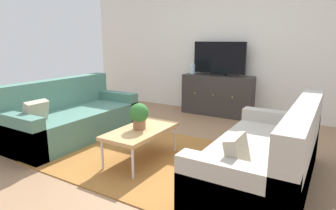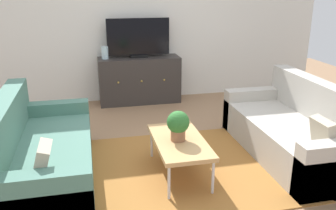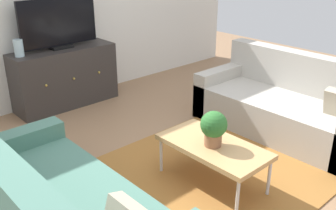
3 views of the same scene
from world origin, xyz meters
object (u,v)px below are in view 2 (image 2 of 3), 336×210
couch_right_side (298,132)px  tv_console (140,80)px  couch_left_side (36,157)px  potted_plant (178,124)px  glass_vase (105,53)px  flat_screen_tv (138,38)px  coffee_table (180,142)px

couch_right_side → tv_console: couch_right_side is taller
couch_left_side → tv_console: (1.39, 2.37, 0.10)m
couch_right_side → potted_plant: (-1.48, -0.16, 0.29)m
couch_left_side → couch_right_side: size_ratio=1.00×
glass_vase → flat_screen_tv: bearing=2.1°
coffee_table → tv_console: tv_console is taller
couch_left_side → potted_plant: 1.45m
couch_right_side → flat_screen_tv: (-1.49, 2.39, 0.80)m
coffee_table → couch_left_side: bearing=173.8°
potted_plant → tv_console: tv_console is taller
glass_vase → tv_console: bearing=-0.0°
tv_console → glass_vase: (-0.55, 0.00, 0.48)m
coffee_table → potted_plant: size_ratio=3.10×
couch_left_side → coffee_table: bearing=-6.2°
potted_plant → glass_vase: glass_vase is taller
couch_left_side → glass_vase: (0.85, 2.37, 0.59)m
coffee_table → flat_screen_tv: size_ratio=0.95×
coffee_table → tv_console: 2.53m
tv_console → couch_left_side: bearing=-120.4°
couch_right_side → tv_console: size_ratio=1.45×
couch_right_side → tv_console: 2.81m
couch_right_side → coffee_table: couch_right_side is taller
couch_right_side → flat_screen_tv: 2.93m
potted_plant → flat_screen_tv: 2.61m
tv_console → glass_vase: 0.73m
flat_screen_tv → coffee_table: bearing=-89.2°
couch_left_side → flat_screen_tv: size_ratio=1.91×
coffee_table → potted_plant: bearing=-159.2°
coffee_table → glass_vase: size_ratio=4.77×
couch_right_side → coffee_table: 1.47m
couch_right_side → potted_plant: couch_right_side is taller
couch_left_side → flat_screen_tv: (1.39, 2.39, 0.80)m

